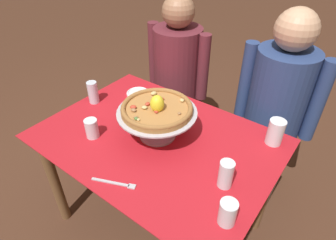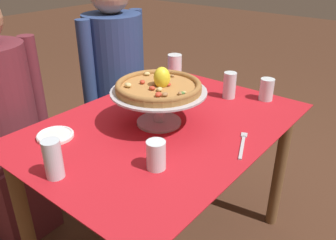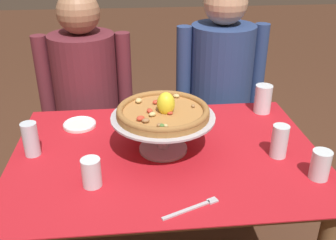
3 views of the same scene
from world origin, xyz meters
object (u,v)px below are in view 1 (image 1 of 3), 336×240
object	(u,v)px
water_glass_front_right	(227,214)
dinner_fork	(116,183)
side_plate	(138,93)
diner_right	(273,114)
water_glass_side_left	(93,93)
water_glass_back_right	(275,133)
diner_left	(177,82)
water_glass_side_right	(226,175)
pizza_stand	(157,119)
pizza	(157,108)
water_glass_front_left	(92,129)

from	to	relation	value
water_glass_front_right	dinner_fork	distance (m)	0.48
side_plate	diner_right	distance (m)	0.86
water_glass_side_left	water_glass_back_right	world-z (taller)	same
water_glass_side_left	diner_left	bearing A→B (deg)	78.01
water_glass_back_right	side_plate	world-z (taller)	water_glass_back_right
water_glass_side_right	side_plate	distance (m)	0.85
pizza_stand	water_glass_side_right	world-z (taller)	pizza_stand
pizza	diner_left	world-z (taller)	diner_left
water_glass_side_left	water_glass_back_right	distance (m)	1.04
dinner_fork	water_glass_front_right	bearing A→B (deg)	14.57
water_glass_back_right	side_plate	distance (m)	0.85
pizza_stand	diner_right	size ratio (longest dim) A/B	0.31
pizza_stand	water_glass_side_right	bearing A→B (deg)	-11.54
dinner_fork	diner_right	size ratio (longest dim) A/B	0.15
pizza	water_glass_side_right	size ratio (longest dim) A/B	2.71
diner_left	pizza	bearing A→B (deg)	-62.08
dinner_fork	diner_right	world-z (taller)	diner_right
pizza	water_glass_front_right	bearing A→B (deg)	-24.82
pizza	dinner_fork	xyz separation A→B (m)	(0.06, -0.36, -0.17)
water_glass_front_left	diner_left	bearing A→B (deg)	96.56
water_glass_front_right	water_glass_back_right	bearing A→B (deg)	92.64
water_glass_side_left	diner_right	distance (m)	1.12
water_glass_back_right	diner_left	size ratio (longest dim) A/B	0.11
water_glass_front_left	water_glass_back_right	distance (m)	0.91
dinner_fork	diner_left	world-z (taller)	diner_left
water_glass_side_right	diner_left	world-z (taller)	diner_left
side_plate	dinner_fork	world-z (taller)	side_plate
water_glass_side_right	side_plate	xyz separation A→B (m)	(-0.78, 0.33, -0.05)
side_plate	water_glass_side_left	bearing A→B (deg)	-124.52
water_glass_side_right	pizza_stand	bearing A→B (deg)	168.46
side_plate	diner_right	xyz separation A→B (m)	(0.73, 0.44, -0.10)
water_glass_side_right	water_glass_side_left	xyz separation A→B (m)	(-0.94, 0.10, 0.00)
water_glass_front_left	dinner_fork	distance (m)	0.36
water_glass_back_right	dinner_fork	world-z (taller)	water_glass_back_right
water_glass_front_right	water_glass_front_left	size ratio (longest dim) A/B	1.05
side_plate	water_glass_back_right	bearing A→B (deg)	4.27
water_glass_side_right	dinner_fork	distance (m)	0.46
pizza	side_plate	distance (m)	0.45
water_glass_side_right	dinner_fork	xyz separation A→B (m)	(-0.37, -0.27, -0.05)
water_glass_front_right	water_glass_side_left	bearing A→B (deg)	165.84
pizza_stand	water_glass_front_left	distance (m)	0.34
pizza_stand	water_glass_side_right	size ratio (longest dim) A/B	3.07
water_glass_front_right	water_glass_side_left	world-z (taller)	water_glass_side_left
diner_right	dinner_fork	bearing A→B (deg)	-107.07
diner_left	water_glass_front_left	bearing A→B (deg)	-83.44
pizza_stand	side_plate	xyz separation A→B (m)	(-0.35, 0.24, -0.10)
water_glass_side_left	diner_left	world-z (taller)	diner_left
pizza_stand	water_glass_back_right	world-z (taller)	pizza_stand
water_glass_back_right	dinner_fork	xyz separation A→B (m)	(-0.43, -0.66, -0.05)
pizza_stand	water_glass_side_right	distance (m)	0.44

